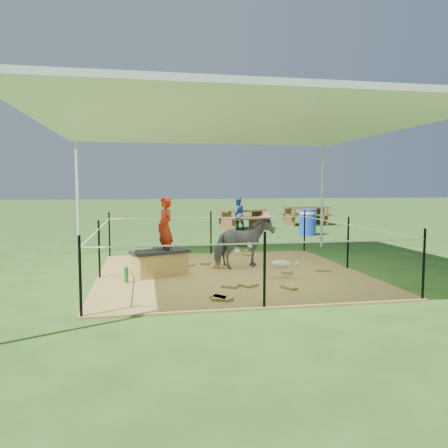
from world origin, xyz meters
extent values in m
plane|color=#2D5919|center=(0.00, 0.00, 0.00)|extent=(90.00, 90.00, 0.00)
cube|color=brown|center=(0.00, 0.00, 0.01)|extent=(4.60, 4.60, 0.03)
cylinder|color=silver|center=(-3.00, 3.00, 1.30)|extent=(0.07, 0.07, 2.60)
cylinder|color=silver|center=(3.00, 3.00, 1.30)|extent=(0.07, 0.07, 2.60)
cube|color=white|center=(0.00, 0.00, 2.64)|extent=(6.30, 6.30, 0.08)
cube|color=white|center=(0.00, 0.00, 2.79)|extent=(3.30, 3.30, 0.22)
cylinder|color=black|center=(-2.25, 2.25, 0.50)|extent=(0.04, 0.04, 1.00)
cylinder|color=black|center=(0.00, 2.25, 0.50)|extent=(0.04, 0.04, 1.00)
cylinder|color=black|center=(2.25, 2.25, 0.50)|extent=(0.04, 0.04, 1.00)
cylinder|color=black|center=(-2.25, 0.00, 0.50)|extent=(0.04, 0.04, 1.00)
cylinder|color=black|center=(2.25, 0.00, 0.50)|extent=(0.04, 0.04, 1.00)
cylinder|color=black|center=(-2.25, -2.25, 0.50)|extent=(0.04, 0.04, 1.00)
cylinder|color=black|center=(0.00, -2.25, 0.50)|extent=(0.04, 0.04, 1.00)
cylinder|color=black|center=(2.25, -2.25, 0.50)|extent=(0.04, 0.04, 1.00)
cylinder|color=white|center=(0.00, 2.25, 0.85)|extent=(4.50, 0.02, 0.02)
cylinder|color=white|center=(0.00, -2.25, 0.85)|extent=(4.50, 0.02, 0.02)
cylinder|color=white|center=(2.25, 0.00, 0.85)|extent=(0.02, 4.50, 0.02)
cylinder|color=white|center=(-2.25, 0.00, 0.85)|extent=(0.02, 4.50, 0.02)
cube|color=#AC803E|center=(-1.24, -0.03, 0.23)|extent=(0.99, 0.75, 0.39)
cube|color=black|center=(-1.24, -0.03, 0.45)|extent=(1.06, 0.81, 0.05)
imported|color=#B62411|center=(-1.14, -0.03, 0.96)|extent=(0.38, 0.46, 1.06)
cylinder|color=#1A772B|center=(-1.79, -0.48, 0.15)|extent=(0.09, 0.09, 0.25)
imported|color=#515157|center=(0.33, 0.40, 0.50)|extent=(1.22, 0.85, 0.94)
cylinder|color=pink|center=(0.33, 0.40, 1.04)|extent=(0.29, 0.29, 0.14)
cylinder|color=blue|center=(3.65, 5.63, 0.41)|extent=(0.65, 0.65, 0.83)
cube|color=brown|center=(2.06, 8.00, 0.35)|extent=(1.97, 1.68, 0.70)
cube|color=brown|center=(4.94, 9.20, 0.37)|extent=(1.79, 1.31, 0.74)
imported|color=#3056B5|center=(1.79, 7.64, 0.59)|extent=(0.68, 0.60, 1.18)
camera|label=1|loc=(-1.50, -7.54, 1.57)|focal=35.00mm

